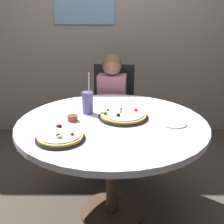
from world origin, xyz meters
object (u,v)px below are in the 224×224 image
(soda_cup, at_px, (88,103))
(plate_small, at_px, (173,123))
(chair_wooden, at_px, (113,108))
(pizza_cheese, at_px, (60,137))
(dining_table, at_px, (112,133))
(diner_child, at_px, (111,119))
(sauce_bowl, at_px, (73,118))
(pizza_veggie, at_px, (123,116))

(soda_cup, bearing_deg, plate_small, -19.41)
(chair_wooden, height_order, pizza_cheese, chair_wooden)
(chair_wooden, bearing_deg, soda_cup, -104.00)
(dining_table, relative_size, pizza_cheese, 4.40)
(chair_wooden, relative_size, soda_cup, 3.10)
(diner_child, height_order, sauce_bowl, diner_child)
(soda_cup, distance_m, plate_small, 0.62)
(diner_child, height_order, soda_cup, diner_child)
(pizza_cheese, bearing_deg, diner_child, 73.86)
(pizza_veggie, xyz_separation_m, pizza_cheese, (-0.38, -0.35, 0.00))
(soda_cup, bearing_deg, diner_child, 73.55)
(pizza_cheese, height_order, plate_small, pizza_cheese)
(diner_child, bearing_deg, pizza_veggie, -82.48)
(diner_child, height_order, pizza_veggie, diner_child)
(chair_wooden, relative_size, pizza_cheese, 3.24)
(dining_table, relative_size, soda_cup, 4.21)
(dining_table, bearing_deg, chair_wooden, 89.34)
(dining_table, bearing_deg, sauce_bowl, 177.64)
(dining_table, bearing_deg, pizza_veggie, 40.12)
(sauce_bowl, height_order, plate_small, sauce_bowl)
(sauce_bowl, xyz_separation_m, plate_small, (0.67, -0.05, -0.02))
(soda_cup, distance_m, sauce_bowl, 0.19)
(pizza_veggie, bearing_deg, chair_wooden, 94.62)
(pizza_cheese, bearing_deg, soda_cup, 74.26)
(sauce_bowl, bearing_deg, dining_table, -2.36)
(chair_wooden, height_order, soda_cup, soda_cup)
(pizza_cheese, distance_m, soda_cup, 0.47)
(soda_cup, xyz_separation_m, sauce_bowl, (-0.09, -0.15, -0.06))
(pizza_cheese, height_order, soda_cup, soda_cup)
(chair_wooden, bearing_deg, plate_small, -67.47)
(dining_table, xyz_separation_m, sauce_bowl, (-0.27, 0.01, 0.11))
(pizza_veggie, bearing_deg, diner_child, 97.52)
(diner_child, xyz_separation_m, pizza_veggie, (0.09, -0.66, 0.28))
(chair_wooden, xyz_separation_m, pizza_veggie, (0.07, -0.84, 0.24))
(chair_wooden, bearing_deg, diner_child, -96.05)
(pizza_veggie, bearing_deg, dining_table, -139.88)
(soda_cup, height_order, sauce_bowl, soda_cup)
(pizza_veggie, relative_size, pizza_cheese, 1.19)
(dining_table, distance_m, diner_child, 0.75)
(diner_child, xyz_separation_m, sauce_bowl, (-0.26, -0.72, 0.29))
(diner_child, distance_m, sauce_bowl, 0.82)
(diner_child, relative_size, pizza_cheese, 3.69)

